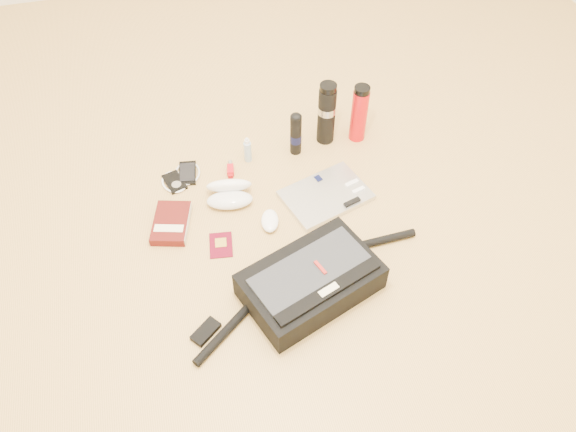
{
  "coord_description": "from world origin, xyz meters",
  "views": [
    {
      "loc": [
        -0.3,
        -1.22,
        1.64
      ],
      "look_at": [
        0.03,
        0.06,
        0.06
      ],
      "focal_mm": 35.0,
      "sensor_mm": 36.0,
      "label": 1
    }
  ],
  "objects_px": {
    "thermos_black": "(327,113)",
    "thermos_red": "(359,113)",
    "laptop": "(326,195)",
    "messenger_bag": "(310,281)",
    "book": "(172,223)"
  },
  "relations": [
    {
      "from": "book",
      "to": "thermos_black",
      "type": "xyz_separation_m",
      "value": [
        0.7,
        0.32,
        0.13
      ]
    },
    {
      "from": "messenger_bag",
      "to": "book",
      "type": "relative_size",
      "value": 3.9
    },
    {
      "from": "book",
      "to": "thermos_black",
      "type": "relative_size",
      "value": 0.78
    },
    {
      "from": "laptop",
      "to": "book",
      "type": "height_order",
      "value": "book"
    },
    {
      "from": "laptop",
      "to": "book",
      "type": "relative_size",
      "value": 1.68
    },
    {
      "from": "laptop",
      "to": "thermos_black",
      "type": "height_order",
      "value": "thermos_black"
    },
    {
      "from": "messenger_bag",
      "to": "thermos_red",
      "type": "bearing_deg",
      "value": 39.57
    },
    {
      "from": "laptop",
      "to": "thermos_red",
      "type": "distance_m",
      "value": 0.4
    },
    {
      "from": "book",
      "to": "thermos_black",
      "type": "bearing_deg",
      "value": 40.49
    },
    {
      "from": "messenger_bag",
      "to": "laptop",
      "type": "height_order",
      "value": "messenger_bag"
    },
    {
      "from": "laptop",
      "to": "thermos_red",
      "type": "bearing_deg",
      "value": 35.87
    },
    {
      "from": "laptop",
      "to": "thermos_black",
      "type": "relative_size",
      "value": 1.31
    },
    {
      "from": "thermos_black",
      "to": "thermos_red",
      "type": "height_order",
      "value": "thermos_black"
    },
    {
      "from": "messenger_bag",
      "to": "laptop",
      "type": "xyz_separation_m",
      "value": [
        0.18,
        0.4,
        -0.05
      ]
    },
    {
      "from": "messenger_bag",
      "to": "thermos_black",
      "type": "xyz_separation_m",
      "value": [
        0.27,
        0.72,
        0.09
      ]
    }
  ]
}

